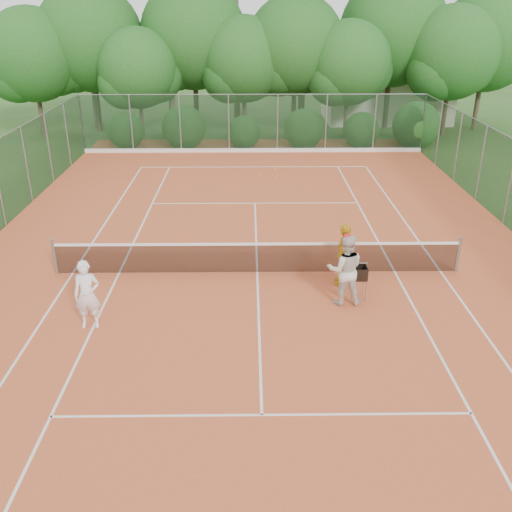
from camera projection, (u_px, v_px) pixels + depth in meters
The scene contains 14 objects.
ground at pixel (257, 273), 16.97m from camera, with size 120.00×120.00×0.00m, color #2A4E1C.
clay_court at pixel (257, 273), 16.96m from camera, with size 18.00×36.00×0.02m, color #CD5A2F.
club_building at pixel (386, 97), 38.36m from camera, with size 8.00×5.00×3.00m, color beige.
tennis_net at pixel (257, 257), 16.75m from camera, with size 11.97×0.10×1.10m.
player_white at pixel (87, 295), 13.82m from camera, with size 0.64×0.42×1.75m, color white.
player_center_grp at pixel (345, 269), 14.87m from camera, with size 0.97×0.76×1.99m.
player_yellow at pixel (344, 254), 15.94m from camera, with size 1.07×0.44×1.82m, color gold.
ball_hopper at pixel (359, 273), 15.21m from camera, with size 0.41×0.41×0.94m.
stray_ball_a at pixel (260, 174), 26.50m from camera, with size 0.07×0.07×0.07m, color yellow.
stray_ball_b at pixel (275, 169), 27.33m from camera, with size 0.07×0.07×0.07m, color #D6EA36.
stray_ball_c at pixel (276, 178), 25.98m from camera, with size 0.07×0.07×0.07m, color gold.
court_markings at pixel (257, 273), 16.96m from camera, with size 11.03×23.83×0.01m.
fence_back at pixel (253, 124), 30.04m from camera, with size 18.07×0.07×3.00m.
tropical_treeline at pixel (277, 44), 33.35m from camera, with size 32.10×8.49×15.03m.
Camera 1 is at (-0.22, -15.28, 7.39)m, focal length 40.00 mm.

